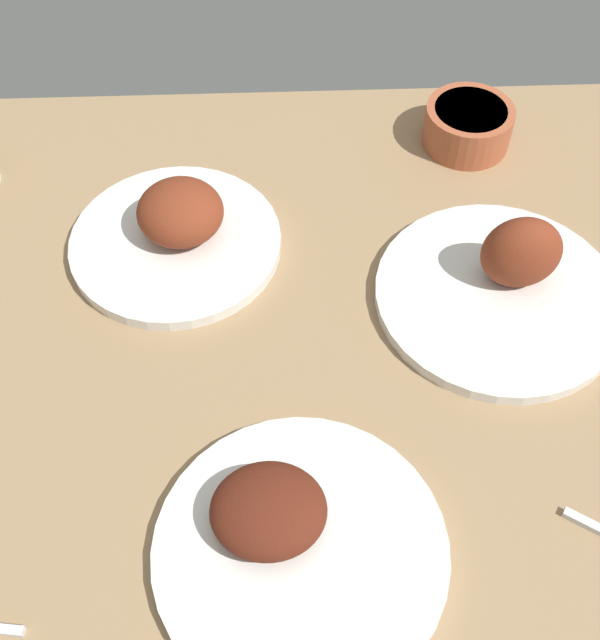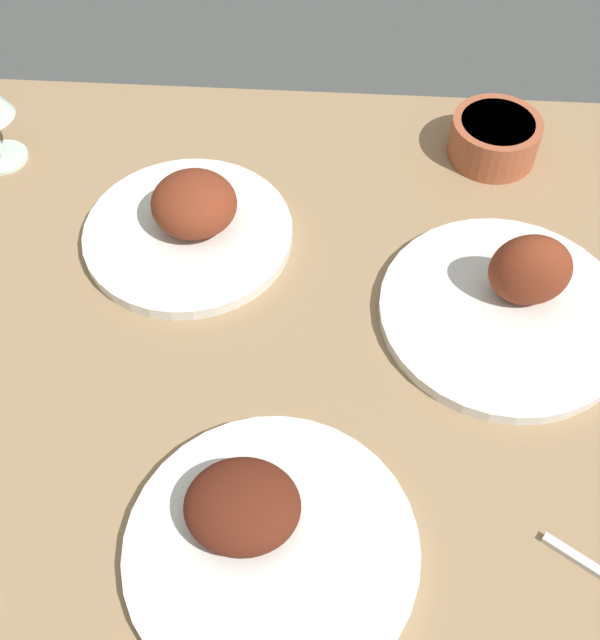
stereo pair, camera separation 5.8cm
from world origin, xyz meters
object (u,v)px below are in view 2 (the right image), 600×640
(plate_far_side, at_px, (262,536))
(bowl_cream, at_px, (495,137))
(plate_center_main, at_px, (512,300))
(plate_near_viewer, at_px, (191,221))

(plate_far_side, distance_m, bowl_cream, 0.64)
(plate_center_main, distance_m, bowl_cream, 0.28)
(plate_near_viewer, height_order, plate_center_main, plate_center_main)
(plate_near_viewer, bearing_deg, bowl_cream, 24.45)
(plate_near_viewer, bearing_deg, plate_far_side, -72.32)
(plate_near_viewer, xyz_separation_m, plate_center_main, (0.39, -0.10, -0.00))
(bowl_cream, bearing_deg, plate_center_main, -90.36)
(plate_near_viewer, xyz_separation_m, plate_far_side, (0.13, -0.40, -0.01))
(plate_far_side, relative_size, bowl_cream, 2.34)
(plate_near_viewer, distance_m, bowl_cream, 0.44)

